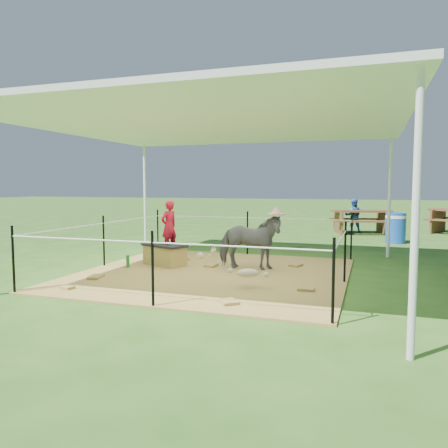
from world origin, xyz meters
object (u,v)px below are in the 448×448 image
(woman, at_px, (169,221))
(foal, at_px, (248,271))
(green_bottle, at_px, (128,261))
(trash_barrel, at_px, (396,228))
(distant_person, at_px, (353,216))
(straw_bale, at_px, (165,256))
(picnic_table_near, at_px, (361,222))
(pony, at_px, (249,242))

(woman, bearing_deg, foal, 78.73)
(woman, xyz_separation_m, green_bottle, (-0.65, -0.45, -0.75))
(trash_barrel, bearing_deg, distant_person, 116.64)
(straw_bale, relative_size, trash_barrel, 0.99)
(straw_bale, xyz_separation_m, trash_barrel, (4.43, 5.20, 0.20))
(green_bottle, relative_size, picnic_table_near, 0.12)
(pony, distance_m, distant_person, 7.67)
(foal, bearing_deg, trash_barrel, 50.14)
(green_bottle, distance_m, distant_person, 8.92)
(woman, height_order, distant_person, woman)
(pony, distance_m, picnic_table_near, 7.54)
(pony, bearing_deg, woman, 90.57)
(green_bottle, xyz_separation_m, foal, (2.59, -0.85, 0.14))
(distant_person, bearing_deg, trash_barrel, 108.98)
(pony, relative_size, foal, 1.34)
(picnic_table_near, height_order, distant_person, distant_person)
(woman, height_order, green_bottle, woman)
(woman, distance_m, distant_person, 8.24)
(woman, relative_size, picnic_table_near, 0.53)
(pony, bearing_deg, picnic_table_near, -17.21)
(straw_bale, distance_m, foal, 2.42)
(straw_bale, relative_size, pony, 0.68)
(picnic_table_near, relative_size, distant_person, 1.62)
(green_bottle, bearing_deg, pony, 14.15)
(pony, bearing_deg, trash_barrel, -31.90)
(straw_bale, distance_m, pony, 1.71)
(foal, xyz_separation_m, picnic_table_near, (1.42, 8.73, 0.11))
(green_bottle, distance_m, picnic_table_near, 8.85)
(picnic_table_near, xyz_separation_m, distant_person, (-0.24, 0.19, 0.19))
(trash_barrel, distance_m, picnic_table_near, 2.43)
(trash_barrel, relative_size, distant_person, 0.72)
(trash_barrel, bearing_deg, straw_bale, -130.42)
(pony, height_order, picnic_table_near, pony)
(woman, bearing_deg, straw_bale, -67.48)
(woman, xyz_separation_m, picnic_table_near, (3.37, 7.43, -0.50))
(trash_barrel, bearing_deg, woman, -129.78)
(foal, distance_m, distant_person, 9.00)
(green_bottle, relative_size, trash_barrel, 0.28)
(trash_barrel, height_order, distant_person, distant_person)
(green_bottle, xyz_separation_m, picnic_table_near, (4.02, 7.88, 0.24))
(trash_barrel, bearing_deg, pony, -118.44)
(straw_bale, bearing_deg, trash_barrel, 49.58)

